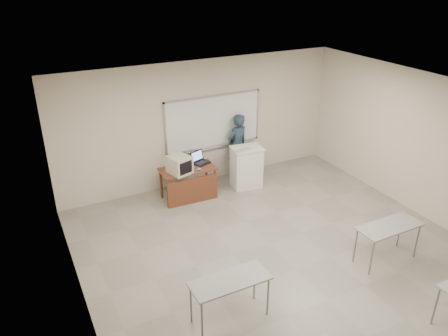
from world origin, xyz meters
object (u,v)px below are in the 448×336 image
crt_monitor (179,165)px  presenter (237,146)px  laptop (201,160)px  podium (246,167)px  whiteboard (213,122)px  instructor_desk (190,180)px  keyboard (244,150)px  mouse (199,169)px

crt_monitor → presenter: 1.92m
crt_monitor → laptop: 0.72m
crt_monitor → laptop: size_ratio=1.35×
podium → presenter: (0.08, 0.61, 0.31)m
whiteboard → crt_monitor: bearing=-147.1°
instructor_desk → keyboard: 1.43m
whiteboard → mouse: bearing=-131.8°
mouse → whiteboard: bearing=64.5°
instructor_desk → laptop: bearing=35.4°
whiteboard → keyboard: size_ratio=5.96×
whiteboard → mouse: whiteboard is taller
podium → keyboard: 0.55m
instructor_desk → keyboard: keyboard is taller
whiteboard → presenter: bearing=-15.6°
whiteboard → presenter: (0.58, -0.16, -0.66)m
whiteboard → keyboard: whiteboard is taller
instructor_desk → presenter: size_ratio=0.76×
instructor_desk → laptop: (0.40, 0.27, 0.30)m
keyboard → presenter: 0.79m
keyboard → presenter: size_ratio=0.25×
whiteboard → instructor_desk: (-0.98, -0.78, -0.97)m
podium → instructor_desk: bearing=-172.1°
podium → laptop: 1.15m
podium → presenter: presenter is taller
instructor_desk → podium: 1.48m
crt_monitor → mouse: bearing=-25.8°
mouse → presenter: (1.36, 0.71, 0.05)m
whiteboard → crt_monitor: size_ratio=5.17×
whiteboard → instructor_desk: 1.58m
podium → crt_monitor: 1.78m
laptop → keyboard: 1.02m
mouse → presenter: size_ratio=0.06×
crt_monitor → presenter: size_ratio=0.29×
podium → crt_monitor: size_ratio=2.11×
laptop → mouse: laptop is taller
laptop → keyboard: (0.93, -0.38, 0.21)m
podium → laptop: bearing=174.1°
whiteboard → podium: (0.50, -0.77, -0.97)m
whiteboard → keyboard: (0.35, -0.89, -0.46)m
crt_monitor → whiteboard: bearing=16.6°
instructor_desk → crt_monitor: 0.50m
podium → presenter: size_ratio=0.62×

